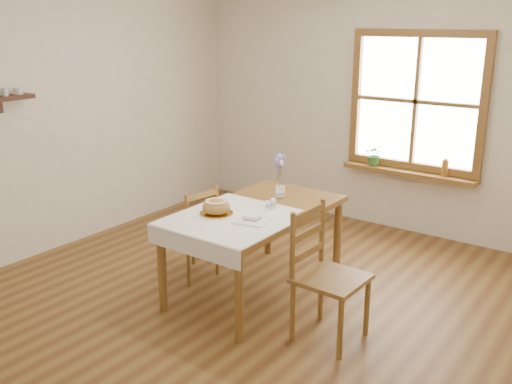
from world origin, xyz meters
TOP-DOWN VIEW (x-y plane):
  - ground at (0.00, 0.00)m, footprint 5.00×5.00m
  - room_walls at (0.00, 0.00)m, footprint 4.60×5.10m
  - window at (0.50, 2.47)m, footprint 1.46×0.08m
  - window_sill at (0.50, 2.40)m, footprint 1.46×0.20m
  - wall_shelf at (-2.16, -0.60)m, footprint 0.16×0.60m
  - dining_table at (0.00, 0.30)m, footprint 0.90×1.60m
  - table_linen at (0.00, -0.00)m, footprint 0.91×0.99m
  - chair_left at (-0.67, 0.20)m, footprint 0.47×0.45m
  - chair_right at (0.90, -0.01)m, footprint 0.50×0.48m
  - bread_plate at (-0.16, -0.02)m, footprint 0.27×0.27m
  - bread_loaf at (-0.16, -0.02)m, footprint 0.23×0.23m
  - egg_napkin at (0.17, 0.00)m, footprint 0.30×0.27m
  - eggs at (0.17, 0.00)m, footprint 0.23×0.22m
  - salt_shaker at (0.12, 0.38)m, footprint 0.06×0.06m
  - pepper_shaker at (0.11, 0.32)m, footprint 0.05×0.05m
  - flower_vase at (-0.02, 0.70)m, footprint 0.11×0.11m
  - lavender_bouquet at (-0.02, 0.70)m, footprint 0.15×0.15m
  - potted_plant at (0.10, 2.40)m, footprint 0.29×0.30m
  - amber_bottle at (0.89, 2.40)m, footprint 0.07×0.07m

SIDE VIEW (x-z plane):
  - ground at x=0.00m, z-range 0.00..0.00m
  - chair_left at x=-0.67m, z-range 0.00..0.86m
  - chair_right at x=0.90m, z-range 0.00..1.00m
  - dining_table at x=0.00m, z-range 0.29..1.04m
  - window_sill at x=0.50m, z-range 0.66..0.71m
  - table_linen at x=0.00m, z-range 0.75..0.76m
  - egg_napkin at x=0.17m, z-range 0.76..0.77m
  - bread_plate at x=-0.16m, z-range 0.76..0.77m
  - eggs at x=0.17m, z-range 0.77..0.81m
  - flower_vase at x=-0.02m, z-range 0.75..0.85m
  - pepper_shaker at x=0.11m, z-range 0.76..0.84m
  - salt_shaker at x=0.12m, z-range 0.76..0.85m
  - potted_plant at x=0.10m, z-range 0.71..0.90m
  - amber_bottle at x=0.89m, z-range 0.71..0.91m
  - bread_loaf at x=-0.16m, z-range 0.77..0.90m
  - lavender_bouquet at x=-0.02m, z-range 0.85..1.14m
  - window at x=0.50m, z-range 0.72..2.18m
  - wall_shelf at x=-2.16m, z-range 1.49..1.73m
  - room_walls at x=0.00m, z-range 0.38..3.03m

